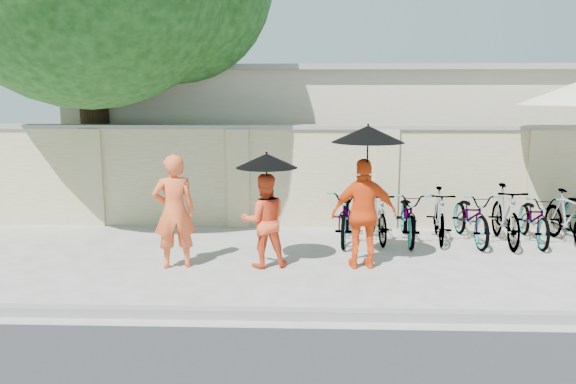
{
  "coord_description": "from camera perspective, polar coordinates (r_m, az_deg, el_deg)",
  "views": [
    {
      "loc": [
        0.4,
        -8.16,
        2.72
      ],
      "look_at": [
        0.08,
        0.97,
        1.1
      ],
      "focal_mm": 35.0,
      "sensor_mm": 36.0,
      "label": 1
    }
  ],
  "objects": [
    {
      "name": "bike_7",
      "position": [
        11.38,
        26.6,
        -2.34
      ],
      "size": [
        0.61,
        1.66,
        0.98
      ],
      "primitive_type": "imported",
      "rotation": [
        0.0,
        0.0,
        0.1
      ],
      "color": "gray",
      "rests_on": "ground"
    },
    {
      "name": "monk_center",
      "position": [
        8.81,
        -2.43,
        -2.92
      ],
      "size": [
        0.83,
        0.71,
        1.49
      ],
      "primitive_type": "imported",
      "rotation": [
        0.0,
        0.0,
        3.36
      ],
      "color": "#FF5426",
      "rests_on": "ground"
    },
    {
      "name": "bike_3",
      "position": [
        10.74,
        15.13,
        -2.27
      ],
      "size": [
        0.68,
        1.68,
        0.98
      ],
      "primitive_type": "imported",
      "rotation": [
        0.0,
        0.0,
        -0.14
      ],
      "color": "gray",
      "rests_on": "ground"
    },
    {
      "name": "ground",
      "position": [
        8.61,
        -0.79,
        -8.35
      ],
      "size": [
        80.0,
        80.0,
        0.0
      ],
      "primitive_type": "plane",
      "color": "#BBB9B6"
    },
    {
      "name": "bike_2",
      "position": [
        10.6,
        12.14,
        -2.36
      ],
      "size": [
        0.75,
        1.87,
        0.97
      ],
      "primitive_type": "imported",
      "rotation": [
        0.0,
        0.0,
        -0.06
      ],
      "color": "gray",
      "rests_on": "ground"
    },
    {
      "name": "parasol_right",
      "position": [
        8.54,
        8.13,
        5.85
      ],
      "size": [
        1.11,
        1.11,
        1.26
      ],
      "color": "black",
      "rests_on": "ground"
    },
    {
      "name": "kerb",
      "position": [
        7.0,
        -1.48,
        -12.28
      ],
      "size": [
        40.0,
        0.16,
        0.12
      ],
      "primitive_type": "cube",
      "color": "gray",
      "rests_on": "ground"
    },
    {
      "name": "bike_6",
      "position": [
        11.23,
        23.76,
        -2.43
      ],
      "size": [
        0.76,
        1.79,
        0.92
      ],
      "primitive_type": "imported",
      "rotation": [
        0.0,
        0.0,
        -0.09
      ],
      "color": "gray",
      "rests_on": "ground"
    },
    {
      "name": "compound_wall",
      "position": [
        11.5,
        4.95,
        1.42
      ],
      "size": [
        20.0,
        0.3,
        2.0
      ],
      "primitive_type": "cube",
      "color": "beige",
      "rests_on": "ground"
    },
    {
      "name": "parasol_center",
      "position": [
        8.56,
        -2.19,
        3.2
      ],
      "size": [
        0.95,
        0.95,
        0.97
      ],
      "color": "black",
      "rests_on": "ground"
    },
    {
      "name": "bike_4",
      "position": [
        10.85,
        18.13,
        -2.36
      ],
      "size": [
        0.74,
        1.86,
        0.96
      ],
      "primitive_type": "imported",
      "rotation": [
        0.0,
        0.0,
        0.05
      ],
      "color": "gray",
      "rests_on": "ground"
    },
    {
      "name": "monk_left",
      "position": [
        8.91,
        -11.48,
        -1.96
      ],
      "size": [
        0.75,
        0.6,
        1.79
      ],
      "primitive_type": "imported",
      "rotation": [
        0.0,
        0.0,
        3.44
      ],
      "color": "#FF612F",
      "rests_on": "ground"
    },
    {
      "name": "monk_right",
      "position": [
        8.79,
        7.74,
        -2.22
      ],
      "size": [
        1.05,
        0.52,
        1.73
      ],
      "primitive_type": "imported",
      "rotation": [
        0.0,
        0.0,
        3.24
      ],
      "color": "#FF5014",
      "rests_on": "ground"
    },
    {
      "name": "bike_5",
      "position": [
        10.9,
        21.22,
        -2.19
      ],
      "size": [
        0.62,
        1.81,
        1.07
      ],
      "primitive_type": "imported",
      "rotation": [
        0.0,
        0.0,
        -0.07
      ],
      "color": "gray",
      "rests_on": "ground"
    },
    {
      "name": "bike_0",
      "position": [
        10.46,
        5.94,
        -2.25
      ],
      "size": [
        0.87,
        1.96,
        1.0
      ],
      "primitive_type": "imported",
      "rotation": [
        0.0,
        0.0,
        -0.11
      ],
      "color": "gray",
      "rests_on": "ground"
    },
    {
      "name": "bike_1",
      "position": [
        10.52,
        9.05,
        -2.35
      ],
      "size": [
        0.58,
        1.63,
        0.96
      ],
      "primitive_type": "imported",
      "rotation": [
        0.0,
        0.0,
        0.08
      ],
      "color": "gray",
      "rests_on": "ground"
    },
    {
      "name": "building_behind",
      "position": [
        15.29,
        8.02,
        5.75
      ],
      "size": [
        14.0,
        6.0,
        3.2
      ],
      "primitive_type": "cube",
      "color": "beige",
      "rests_on": "ground"
    }
  ]
}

